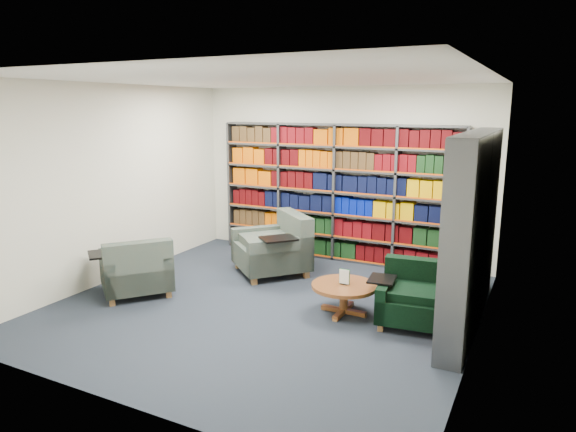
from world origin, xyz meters
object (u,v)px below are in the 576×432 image
at_px(chair_green_right, 414,298).
at_px(chair_teal_front, 137,272).
at_px(coffee_table, 344,290).
at_px(chair_teal_left, 277,249).

bearing_deg(chair_green_right, chair_teal_front, -167.31).
distance_m(chair_green_right, coffee_table, 0.84).
distance_m(chair_teal_left, chair_green_right, 2.47).
height_order(chair_teal_left, chair_green_right, chair_teal_left).
bearing_deg(coffee_table, chair_green_right, 9.98).
bearing_deg(chair_teal_front, chair_green_right, 12.69).
distance_m(chair_teal_left, coffee_table, 1.81).
xyz_separation_m(chair_green_right, coffee_table, (-0.82, -0.14, 0.01)).
relative_size(chair_teal_front, coffee_table, 1.55).
bearing_deg(chair_teal_left, coffee_table, -35.33).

